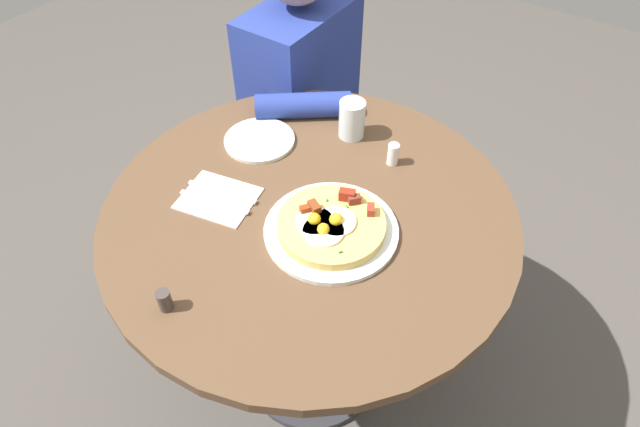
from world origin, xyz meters
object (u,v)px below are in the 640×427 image
dining_table (310,257)px  bread_plate (259,140)px  fork (222,192)px  water_glass (352,119)px  pizza_plate (331,230)px  salt_shaker (393,154)px  breakfast_pizza (331,224)px  knife (214,202)px  person_seated (302,127)px  pepper_shaker (165,300)px

dining_table → bread_plate: (0.12, 0.25, 0.19)m
fork → water_glass: (0.36, -0.13, 0.04)m
pizza_plate → salt_shaker: size_ratio=5.13×
breakfast_pizza → dining_table: bearing=66.9°
fork → knife: (-0.04, -0.01, 0.00)m
breakfast_pizza → knife: bearing=106.4°
knife → bread_plate: bearing=-88.2°
pizza_plate → knife: (-0.08, 0.27, 0.00)m
person_seated → bread_plate: bearing=-159.2°
bread_plate → salt_shaker: size_ratio=3.18×
bread_plate → water_glass: size_ratio=1.80×
knife → pizza_plate: bearing=-175.4°
pizza_plate → knife: 0.28m
bread_plate → knife: size_ratio=1.02×
pizza_plate → dining_table: bearing=67.5°
dining_table → pepper_shaker: pepper_shaker is taller
pizza_plate → knife: bearing=106.4°
water_glass → fork: bearing=160.0°
fork → pepper_shaker: 0.33m
salt_shaker → pepper_shaker: size_ratio=1.20×
bread_plate → fork: bearing=-166.1°
bread_plate → breakfast_pizza: bearing=-115.8°
breakfast_pizza → water_glass: bearing=24.7°
dining_table → fork: size_ratio=5.35×
person_seated → fork: bearing=-161.6°
person_seated → pizza_plate: bearing=-138.6°
person_seated → breakfast_pizza: bearing=-138.7°
knife → salt_shaker: (0.36, -0.27, 0.02)m
bread_plate → water_glass: 0.25m
breakfast_pizza → bread_plate: size_ratio=1.30×
dining_table → salt_shaker: (0.25, -0.08, 0.21)m
water_glass → salt_shaker: water_glass is taller
person_seated → salt_shaker: person_seated is taller
pepper_shaker → breakfast_pizza: bearing=-24.1°
bread_plate → pizza_plate: bearing=-115.7°
water_glass → bread_plate: bearing=131.1°
person_seated → breakfast_pizza: (-0.54, -0.47, 0.28)m
person_seated → salt_shaker: (-0.26, -0.47, 0.28)m
fork → salt_shaker: (0.32, -0.28, 0.02)m
bread_plate → person_seated: bearing=20.8°
fork → water_glass: water_glass is taller
dining_table → pepper_shaker: 0.44m
breakfast_pizza → knife: (-0.08, 0.27, -0.02)m
pizza_plate → salt_shaker: bearing=0.5°
bread_plate → water_glass: bearing=-48.9°
dining_table → breakfast_pizza: 0.22m
dining_table → fork: fork is taller
fork → salt_shaker: 0.43m
person_seated → bread_plate: (-0.38, -0.14, 0.25)m
bread_plate → pepper_shaker: 0.54m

